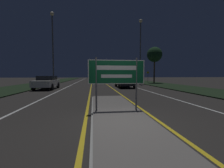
{
  "coord_description": "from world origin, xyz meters",
  "views": [
    {
      "loc": [
        -0.95,
        -4.55,
        1.55
      ],
      "look_at": [
        0.0,
        2.94,
        1.08
      ],
      "focal_mm": 24.0,
      "sensor_mm": 36.0,
      "label": 1
    }
  ],
  "objects_px": {
    "streetlight_left_near": "(53,40)",
    "car_approaching_0": "(47,82)",
    "car_receding_1": "(129,79)",
    "car_receding_3": "(116,77)",
    "car_receding_0": "(125,81)",
    "highway_sign": "(117,74)",
    "warning_sign": "(148,75)",
    "car_receding_2": "(107,78)",
    "streetlight_right_near": "(140,43)"
  },
  "relations": [
    {
      "from": "car_receding_1",
      "to": "car_approaching_0",
      "type": "relative_size",
      "value": 1.0
    },
    {
      "from": "streetlight_left_near",
      "to": "car_receding_2",
      "type": "distance_m",
      "value": 19.85
    },
    {
      "from": "highway_sign",
      "to": "car_approaching_0",
      "type": "height_order",
      "value": "highway_sign"
    },
    {
      "from": "warning_sign",
      "to": "car_receding_0",
      "type": "bearing_deg",
      "value": -123.28
    },
    {
      "from": "highway_sign",
      "to": "car_approaching_0",
      "type": "distance_m",
      "value": 12.25
    },
    {
      "from": "car_receding_2",
      "to": "car_receding_3",
      "type": "height_order",
      "value": "car_receding_2"
    },
    {
      "from": "streetlight_left_near",
      "to": "car_receding_0",
      "type": "distance_m",
      "value": 10.96
    },
    {
      "from": "car_receding_1",
      "to": "car_receding_2",
      "type": "distance_m",
      "value": 10.68
    },
    {
      "from": "car_receding_2",
      "to": "warning_sign",
      "type": "relative_size",
      "value": 2.07
    },
    {
      "from": "car_receding_0",
      "to": "car_receding_3",
      "type": "distance_m",
      "value": 28.12
    },
    {
      "from": "car_receding_3",
      "to": "streetlight_left_near",
      "type": "bearing_deg",
      "value": -116.19
    },
    {
      "from": "streetlight_left_near",
      "to": "car_receding_0",
      "type": "bearing_deg",
      "value": -19.07
    },
    {
      "from": "warning_sign",
      "to": "car_approaching_0",
      "type": "bearing_deg",
      "value": -143.72
    },
    {
      "from": "car_receding_2",
      "to": "car_receding_3",
      "type": "xyz_separation_m",
      "value": [
        3.48,
        7.81,
        -0.03
      ]
    },
    {
      "from": "car_receding_0",
      "to": "car_receding_2",
      "type": "xyz_separation_m",
      "value": [
        -0.29,
        20.12,
        0.02
      ]
    },
    {
      "from": "streetlight_right_near",
      "to": "car_receding_3",
      "type": "height_order",
      "value": "streetlight_right_near"
    },
    {
      "from": "car_receding_1",
      "to": "car_receding_2",
      "type": "height_order",
      "value": "car_receding_1"
    },
    {
      "from": "highway_sign",
      "to": "streetlight_left_near",
      "type": "relative_size",
      "value": 0.24
    },
    {
      "from": "streetlight_right_near",
      "to": "car_receding_0",
      "type": "relative_size",
      "value": 2.32
    },
    {
      "from": "streetlight_left_near",
      "to": "warning_sign",
      "type": "bearing_deg",
      "value": 24.79
    },
    {
      "from": "car_approaching_0",
      "to": "car_receding_2",
      "type": "bearing_deg",
      "value": 68.27
    },
    {
      "from": "car_receding_2",
      "to": "car_approaching_0",
      "type": "height_order",
      "value": "car_receding_2"
    },
    {
      "from": "highway_sign",
      "to": "warning_sign",
      "type": "distance_m",
      "value": 24.17
    },
    {
      "from": "highway_sign",
      "to": "car_approaching_0",
      "type": "xyz_separation_m",
      "value": [
        -5.86,
        10.73,
        -0.83
      ]
    },
    {
      "from": "car_receding_0",
      "to": "car_receding_3",
      "type": "xyz_separation_m",
      "value": [
        3.19,
        27.94,
        -0.02
      ]
    },
    {
      "from": "highway_sign",
      "to": "car_approaching_0",
      "type": "relative_size",
      "value": 0.53
    },
    {
      "from": "car_receding_3",
      "to": "car_approaching_0",
      "type": "xyz_separation_m",
      "value": [
        -11.88,
        -28.9,
        0.04
      ]
    },
    {
      "from": "car_receding_0",
      "to": "car_approaching_0",
      "type": "relative_size",
      "value": 1.0
    },
    {
      "from": "highway_sign",
      "to": "car_receding_0",
      "type": "height_order",
      "value": "highway_sign"
    },
    {
      "from": "highway_sign",
      "to": "streetlight_right_near",
      "type": "xyz_separation_m",
      "value": [
        6.29,
        16.51,
        4.78
      ]
    },
    {
      "from": "car_receding_3",
      "to": "car_receding_1",
      "type": "bearing_deg",
      "value": -90.81
    },
    {
      "from": "car_receding_2",
      "to": "car_receding_3",
      "type": "bearing_deg",
      "value": 66.02
    },
    {
      "from": "streetlight_right_near",
      "to": "car_receding_2",
      "type": "bearing_deg",
      "value": 103.77
    },
    {
      "from": "car_receding_2",
      "to": "warning_sign",
      "type": "distance_m",
      "value": 12.04
    },
    {
      "from": "car_approaching_0",
      "to": "car_receding_1",
      "type": "bearing_deg",
      "value": 43.17
    },
    {
      "from": "car_receding_1",
      "to": "car_receding_3",
      "type": "xyz_separation_m",
      "value": [
        0.25,
        18.0,
        -0.07
      ]
    },
    {
      "from": "streetlight_right_near",
      "to": "car_receding_2",
      "type": "height_order",
      "value": "streetlight_right_near"
    },
    {
      "from": "streetlight_left_near",
      "to": "car_receding_1",
      "type": "distance_m",
      "value": 14.76
    },
    {
      "from": "highway_sign",
      "to": "car_receding_1",
      "type": "distance_m",
      "value": 22.4
    },
    {
      "from": "car_receding_1",
      "to": "car_receding_3",
      "type": "bearing_deg",
      "value": 89.19
    },
    {
      "from": "highway_sign",
      "to": "car_approaching_0",
      "type": "bearing_deg",
      "value": 118.66
    },
    {
      "from": "streetlight_left_near",
      "to": "warning_sign",
      "type": "height_order",
      "value": "streetlight_left_near"
    },
    {
      "from": "highway_sign",
      "to": "car_receding_0",
      "type": "bearing_deg",
      "value": 76.39
    },
    {
      "from": "car_receding_2",
      "to": "car_approaching_0",
      "type": "bearing_deg",
      "value": -111.73
    },
    {
      "from": "streetlight_left_near",
      "to": "car_approaching_0",
      "type": "bearing_deg",
      "value": -85.46
    },
    {
      "from": "car_receding_1",
      "to": "warning_sign",
      "type": "distance_m",
      "value": 4.01
    },
    {
      "from": "car_approaching_0",
      "to": "warning_sign",
      "type": "distance_m",
      "value": 19.31
    },
    {
      "from": "streetlight_right_near",
      "to": "car_receding_3",
      "type": "bearing_deg",
      "value": 90.68
    },
    {
      "from": "highway_sign",
      "to": "car_receding_1",
      "type": "height_order",
      "value": "highway_sign"
    },
    {
      "from": "car_receding_0",
      "to": "warning_sign",
      "type": "distance_m",
      "value": 12.52
    }
  ]
}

